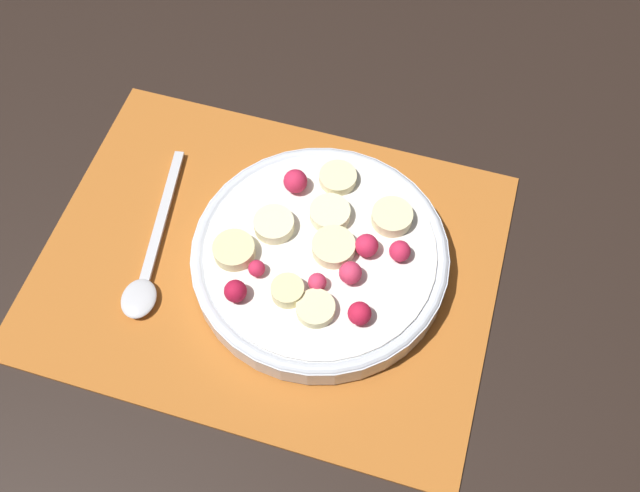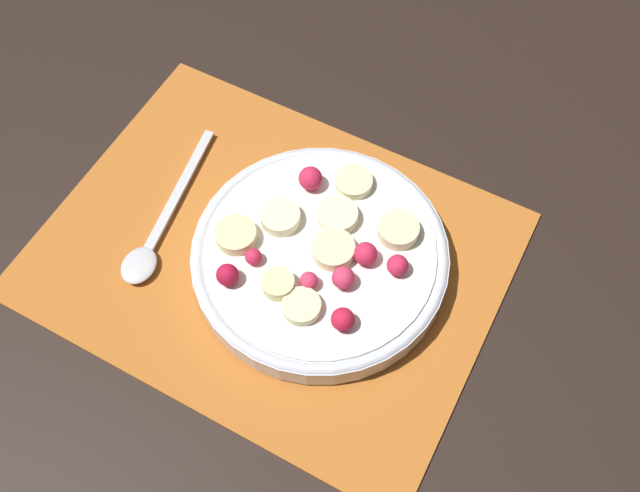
{
  "view_description": "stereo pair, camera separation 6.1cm",
  "coord_description": "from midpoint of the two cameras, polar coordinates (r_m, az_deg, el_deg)",
  "views": [
    {
      "loc": [
        0.13,
        -0.28,
        0.57
      ],
      "look_at": [
        0.05,
        0.01,
        0.04
      ],
      "focal_mm": 40.0,
      "sensor_mm": 36.0,
      "label": 1
    },
    {
      "loc": [
        0.19,
        -0.26,
        0.57
      ],
      "look_at": [
        0.05,
        0.01,
        0.04
      ],
      "focal_mm": 40.0,
      "sensor_mm": 36.0,
      "label": 2
    }
  ],
  "objects": [
    {
      "name": "fruit_bowl",
      "position": [
        0.63,
        -2.8,
        -0.97
      ],
      "size": [
        0.23,
        0.23,
        0.05
      ],
      "color": "silver",
      "rests_on": "placemat"
    },
    {
      "name": "spoon",
      "position": [
        0.66,
        -16.22,
        -1.88
      ],
      "size": [
        0.05,
        0.18,
        0.01
      ],
      "rotation": [
        0.0,
        0.0,
        4.87
      ],
      "color": "silver",
      "rests_on": "placemat"
    },
    {
      "name": "placemat",
      "position": [
        0.65,
        -6.77,
        -1.51
      ],
      "size": [
        0.41,
        0.31,
        0.01
      ],
      "color": "#B26023",
      "rests_on": "ground_plane"
    },
    {
      "name": "ground_plane",
      "position": [
        0.65,
        -6.74,
        -1.64
      ],
      "size": [
        3.0,
        3.0,
        0.0
      ],
      "primitive_type": "plane",
      "color": "black"
    }
  ]
}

